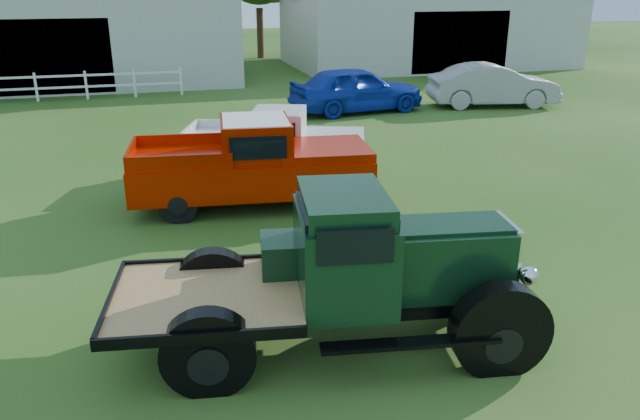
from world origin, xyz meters
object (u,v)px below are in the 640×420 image
object	(u,v)px
misc_car_blue	(356,89)
misc_car_grey	(493,85)
white_pickup	(275,145)
vintage_flatbed	(335,271)
red_pickup	(252,162)

from	to	relation	value
misc_car_blue	misc_car_grey	xyz separation A→B (m)	(5.71, -0.35, -0.04)
white_pickup	misc_car_blue	bearing A→B (deg)	76.98
white_pickup	misc_car_blue	world-z (taller)	misc_car_blue
vintage_flatbed	white_pickup	distance (m)	8.08
red_pickup	misc_car_grey	bearing A→B (deg)	45.09
white_pickup	misc_car_grey	world-z (taller)	white_pickup
red_pickup	white_pickup	world-z (taller)	red_pickup
vintage_flatbed	red_pickup	xyz separation A→B (m)	(-0.11, 6.08, -0.12)
misc_car_blue	misc_car_grey	world-z (taller)	misc_car_blue
misc_car_blue	misc_car_grey	bearing A→B (deg)	-100.74
white_pickup	misc_car_blue	size ratio (longest dim) A/B	0.91
red_pickup	white_pickup	size ratio (longest dim) A/B	1.16
red_pickup	white_pickup	distance (m)	2.17
red_pickup	white_pickup	xyz separation A→B (m)	(0.95, 1.95, -0.14)
vintage_flatbed	red_pickup	bearing A→B (deg)	99.58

